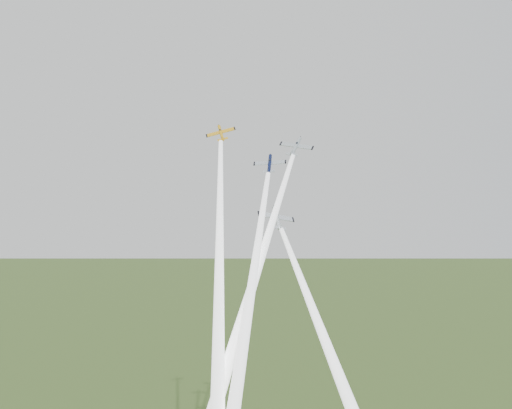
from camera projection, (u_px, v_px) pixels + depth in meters
The scene contains 8 objects.
plane_yellow at pixel (221, 133), 143.23m from camera, with size 6.80×6.74×1.06m, color #F3AD15, non-canonical shape.
smoke_trail_yellow at pixel (219, 272), 113.71m from camera, with size 2.43×2.43×75.15m, color white, non-canonical shape.
plane_navy at pixel (270, 164), 133.42m from camera, with size 6.90×6.85×1.08m, color #0D153D, non-canonical shape.
smoke_trail_navy at pixel (248, 311), 106.16m from camera, with size 2.43×2.43×69.69m, color white, non-canonical shape.
plane_silver_right at pixel (296, 147), 140.06m from camera, with size 7.64×7.58×1.20m, color silver, non-canonical shape.
smoke_trail_silver_right at pixel (254, 281), 113.95m from camera, with size 2.43×2.43×69.84m, color white, non-canonical shape.
plane_silver_low at pixel (277, 218), 130.85m from camera, with size 8.07×8.01×1.26m, color silver, non-canonical shape.
smoke_trail_silver_low at pixel (323, 335), 111.26m from camera, with size 2.43×2.43×51.31m, color white, non-canonical shape.
Camera 1 is at (4.80, -135.97, 93.16)m, focal length 45.00 mm.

